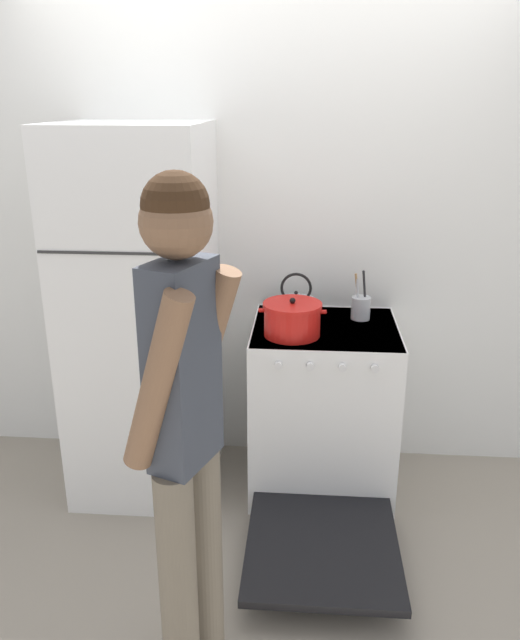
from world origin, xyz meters
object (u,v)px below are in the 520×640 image
object	(u,v)px
stove_range	(323,411)
person	(185,420)
dutch_oven_pot	(292,319)
tea_kettle	(296,305)
utensil_jar	(361,307)
refrigerator	(142,317)

from	to	relation	value
stove_range	person	bearing A→B (deg)	-111.64
stove_range	dutch_oven_pot	bearing A→B (deg)	-150.84
tea_kettle	person	xyz separation A→B (m)	(-0.31, -1.33, 0.05)
tea_kettle	person	size ratio (longest dim) A/B	0.15
utensil_jar	stove_range	bearing A→B (deg)	-136.14
person	dutch_oven_pot	bearing A→B (deg)	5.39
stove_range	tea_kettle	bearing A→B (deg)	131.93
dutch_oven_pot	utensil_jar	world-z (taller)	utensil_jar
refrigerator	person	xyz separation A→B (m)	(0.45, -1.17, 0.08)
person	refrigerator	bearing A→B (deg)	41.94
refrigerator	dutch_oven_pot	size ratio (longest dim) A/B	5.79
refrigerator	tea_kettle	xyz separation A→B (m)	(0.76, 0.16, 0.03)
refrigerator	stove_range	xyz separation A→B (m)	(0.91, -0.01, -0.48)
tea_kettle	utensil_jar	world-z (taller)	utensil_jar
stove_range	utensil_jar	xyz separation A→B (m)	(0.18, 0.17, 0.51)
utensil_jar	refrigerator	bearing A→B (deg)	-171.56
tea_kettle	person	world-z (taller)	person
refrigerator	dutch_oven_pot	distance (m)	0.76
utensil_jar	dutch_oven_pot	bearing A→B (deg)	-142.41
utensil_jar	person	world-z (taller)	person
refrigerator	person	bearing A→B (deg)	-69.08
stove_range	dutch_oven_pot	world-z (taller)	dutch_oven_pot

